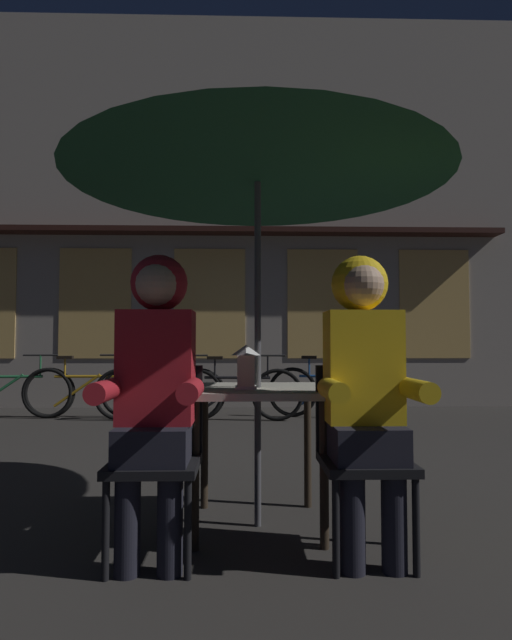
{
  "coord_description": "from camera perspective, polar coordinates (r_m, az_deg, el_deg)",
  "views": [
    {
      "loc": [
        -0.08,
        -2.77,
        0.98
      ],
      "look_at": [
        0.0,
        0.35,
        1.12
      ],
      "focal_mm": 28.53,
      "sensor_mm": 36.0,
      "label": 1
    }
  ],
  "objects": [
    {
      "name": "person_left_hooded",
      "position": [
        2.38,
        -11.18,
        -5.77
      ],
      "size": [
        0.45,
        0.56,
        1.4
      ],
      "color": "black",
      "rests_on": "ground_plane"
    },
    {
      "name": "chair_right",
      "position": [
        2.51,
        11.8,
        -13.8
      ],
      "size": [
        0.4,
        0.4,
        0.87
      ],
      "color": "black",
      "rests_on": "ground_plane"
    },
    {
      "name": "cafe_table",
      "position": [
        2.79,
        0.2,
        -9.64
      ],
      "size": [
        0.72,
        0.72,
        0.74
      ],
      "color": "#B2AD9E",
      "rests_on": "ground_plane"
    },
    {
      "name": "person_right_hooded",
      "position": [
        2.41,
        12.03,
        -5.71
      ],
      "size": [
        0.45,
        0.56,
        1.4
      ],
      "color": "black",
      "rests_on": "ground_plane"
    },
    {
      "name": "patio_umbrella",
      "position": [
        2.97,
        0.19,
        18.65
      ],
      "size": [
        2.1,
        2.1,
        2.31
      ],
      "color": "#4C4C51",
      "rests_on": "ground_plane"
    },
    {
      "name": "ground_plane",
      "position": [
        2.94,
        0.2,
        -22.09
      ],
      "size": [
        60.0,
        60.0,
        0.0
      ],
      "primitive_type": "plane",
      "color": "#2D2B28"
    },
    {
      "name": "bicycle_fourth",
      "position": [
        6.51,
        -2.15,
        -8.21
      ],
      "size": [
        1.68,
        0.15,
        0.84
      ],
      "color": "black",
      "rests_on": "ground_plane"
    },
    {
      "name": "bicycle_nearest",
      "position": [
        7.42,
        -25.99,
        -7.26
      ],
      "size": [
        1.68,
        0.2,
        0.84
      ],
      "color": "black",
      "rests_on": "ground_plane"
    },
    {
      "name": "bicycle_fifth",
      "position": [
        6.82,
        8.38,
        -7.93
      ],
      "size": [
        1.65,
        0.41,
        0.84
      ],
      "color": "black",
      "rests_on": "ground_plane"
    },
    {
      "name": "bicycle_second",
      "position": [
        7.1,
        -18.5,
        -7.61
      ],
      "size": [
        1.68,
        0.09,
        0.84
      ],
      "color": "black",
      "rests_on": "ground_plane"
    },
    {
      "name": "chair_left",
      "position": [
        2.48,
        -11.03,
        -13.95
      ],
      "size": [
        0.4,
        0.4,
        0.87
      ],
      "color": "black",
      "rests_on": "ground_plane"
    },
    {
      "name": "shopfront_building",
      "position": [
        8.45,
        -5.04,
        11.84
      ],
      "size": [
        10.0,
        0.93,
        6.2
      ],
      "color": "#9E9389",
      "rests_on": "ground_plane"
    },
    {
      "name": "bicycle_third",
      "position": [
        6.66,
        -10.76,
        -8.04
      ],
      "size": [
        1.68,
        0.09,
        0.84
      ],
      "color": "black",
      "rests_on": "ground_plane"
    },
    {
      "name": "lantern",
      "position": [
        2.67,
        -1.14,
        -5.15
      ],
      "size": [
        0.11,
        0.11,
        0.23
      ],
      "color": "white",
      "rests_on": "cafe_table"
    }
  ]
}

